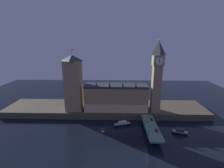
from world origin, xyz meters
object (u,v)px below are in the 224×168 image
(car_southbound_trail, at_px, (151,119))
(street_lamp_near, at_px, (149,131))
(clock_tower, at_px, (157,75))
(pedestrian_far_rail, at_px, (144,121))
(car_northbound_lead, at_px, (147,123))
(street_lamp_mid, at_px, (158,122))
(pedestrian_near_rail, at_px, (149,134))
(victoria_tower, at_px, (73,83))
(car_southbound_lead, at_px, (156,130))
(boat_upstream, at_px, (122,124))
(boat_downstream, at_px, (180,132))
(pedestrian_mid_walk, at_px, (158,127))
(street_lamp_far, at_px, (143,114))

(car_southbound_trail, distance_m, street_lamp_near, 27.21)
(clock_tower, bearing_deg, pedestrian_far_rail, -122.47)
(car_northbound_lead, xyz_separation_m, street_lamp_mid, (7.81, -4.70, 3.49))
(pedestrian_near_rail, bearing_deg, victoria_tower, 145.17)
(street_lamp_mid, bearing_deg, pedestrian_near_rail, -125.84)
(car_southbound_lead, height_order, street_lamp_mid, street_lamp_mid)
(car_northbound_lead, bearing_deg, pedestrian_near_rail, -97.43)
(pedestrian_far_rail, height_order, street_lamp_mid, street_lamp_mid)
(boat_upstream, bearing_deg, boat_downstream, -14.60)
(car_southbound_lead, relative_size, car_southbound_trail, 0.94)
(clock_tower, height_order, boat_downstream, clock_tower)
(car_southbound_trail, height_order, street_lamp_mid, street_lamp_mid)
(victoria_tower, relative_size, boat_downstream, 4.35)
(car_southbound_lead, bearing_deg, car_southbound_trail, 90.00)
(boat_upstream, distance_m, boat_downstream, 50.89)
(clock_tower, relative_size, boat_downstream, 4.97)
(pedestrian_mid_walk, bearing_deg, pedestrian_near_rail, -133.21)
(car_southbound_trail, bearing_deg, car_southbound_lead, -90.00)
(car_southbound_trail, xyz_separation_m, pedestrian_near_rail, (-7.41, -25.38, 0.21))
(car_southbound_trail, bearing_deg, boat_upstream, 178.44)
(car_southbound_lead, xyz_separation_m, street_lamp_mid, (2.87, 8.39, 3.44))
(car_northbound_lead, distance_m, pedestrian_far_rail, 3.83)
(pedestrian_far_rail, xyz_separation_m, street_lamp_near, (-0.40, -22.33, 3.01))
(pedestrian_mid_walk, relative_size, street_lamp_mid, 0.25)
(pedestrian_near_rail, height_order, street_lamp_near, street_lamp_near)
(victoria_tower, xyz_separation_m, car_northbound_lead, (72.71, -29.94, -28.80))
(car_southbound_trail, relative_size, pedestrian_mid_walk, 2.73)
(street_lamp_mid, height_order, boat_upstream, street_lamp_mid)
(clock_tower, bearing_deg, pedestrian_near_rail, -108.13)
(victoria_tower, distance_m, pedestrian_far_rail, 80.50)
(street_lamp_far, bearing_deg, street_lamp_mid, -54.03)
(pedestrian_near_rail, relative_size, street_lamp_mid, 0.27)
(car_southbound_trail, height_order, boat_upstream, car_southbound_trail)
(boat_downstream, bearing_deg, pedestrian_far_rail, 163.95)
(street_lamp_near, distance_m, street_lamp_mid, 18.19)
(victoria_tower, xyz_separation_m, street_lamp_mid, (80.52, -34.63, -25.31))
(clock_tower, xyz_separation_m, car_northbound_lead, (-12.27, -26.07, -38.30))
(car_northbound_lead, bearing_deg, street_lamp_near, -98.41)
(clock_tower, relative_size, street_lamp_mid, 11.02)
(clock_tower, height_order, street_lamp_mid, clock_tower)
(boat_upstream, bearing_deg, victoria_tower, 155.84)
(victoria_tower, height_order, boat_upstream, victoria_tower)
(victoria_tower, height_order, street_lamp_far, victoria_tower)
(street_lamp_far, bearing_deg, clock_tower, 46.68)
(pedestrian_near_rail, relative_size, street_lamp_far, 0.27)
(car_northbound_lead, bearing_deg, street_lamp_mid, -31.01)
(clock_tower, distance_m, car_northbound_lead, 47.93)
(car_northbound_lead, relative_size, pedestrian_mid_walk, 2.42)
(victoria_tower, xyz_separation_m, street_lamp_near, (69.84, -49.35, -25.55))
(car_southbound_trail, height_order, pedestrian_far_rail, pedestrian_far_rail)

